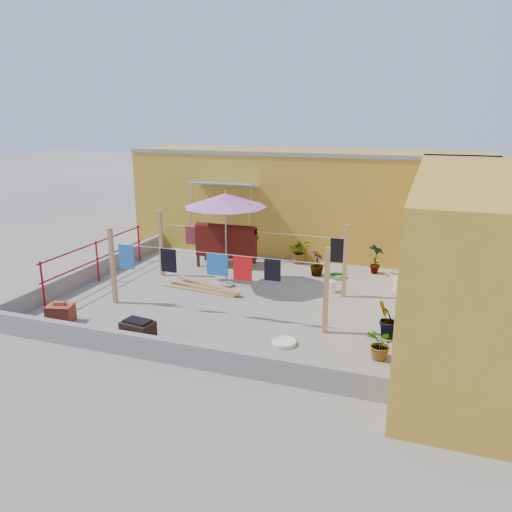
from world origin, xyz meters
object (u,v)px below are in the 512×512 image
Objects in this scene: white_basin at (284,342)px; brick_stack at (61,313)px; patio_umbrella at (225,201)px; plant_back_a at (300,251)px; outdoor_table at (226,241)px; brazier at (138,333)px; green_hose at (338,276)px; water_jug_b at (398,284)px; water_jug_a at (331,287)px.

brick_stack is at bearing -173.41° from white_basin.
plant_back_a is at bearing 64.45° from patio_umbrella.
outdoor_table reaches higher than plant_back_a.
brazier is at bearing -93.69° from patio_umbrella.
green_hose is at bearing 44.81° from brick_stack.
white_basin reaches higher than green_hose.
outdoor_table is 5.51m from white_basin.
water_jug_b is (4.43, 4.97, -0.11)m from brazier.
brazier reaches higher than brick_stack.
green_hose is at bearing 87.21° from white_basin.
water_jug_a reaches higher than green_hose.
brazier is 6.12m from green_hose.
white_basin is at bearing -92.79° from green_hose.
brazier is (2.19, -0.44, 0.06)m from brick_stack.
green_hose is (2.58, 1.65, -2.19)m from patio_umbrella.
water_jug_b is at bearing 48.31° from brazier.
brick_stack is 7.02m from plant_back_a.
brazier reaches higher than water_jug_a.
brazier is (-0.24, -3.77, -1.96)m from patio_umbrella.
patio_umbrella reaches higher than water_jug_b.
brick_stack is 1.26× the size of white_basin.
patio_umbrella is 4.82m from water_jug_b.
brazier is 1.91× the size of water_jug_a.
patio_umbrella is at bearing -170.61° from water_jug_a.
brick_stack is at bearing -121.77° from plant_back_a.
brazier reaches higher than water_jug_b.
patio_umbrella is 2.40m from outdoor_table.
water_jug_a is at bearing -87.16° from green_hose.
brazier is at bearing -159.18° from white_basin.
white_basin is at bearing -94.91° from water_jug_a.
outdoor_table is 3.38m from green_hose.
plant_back_a reaches higher than brick_stack.
brick_stack reaches higher than white_basin.
white_basin is 0.67× the size of plant_back_a.
white_basin is (2.61, 0.99, -0.22)m from brazier.
brick_stack is 1.15× the size of green_hose.
water_jug_a is at bearing -57.78° from plant_back_a.
patio_umbrella is 3.84× the size of brazier.
water_jug_a is at bearing -21.10° from outdoor_table.
brick_stack is at bearing -126.16° from patio_umbrella.
water_jug_a is 0.63× the size of green_hose.
patio_umbrella reaches higher than outdoor_table.
brazier is at bearing -124.42° from water_jug_a.
outdoor_table is (-0.72, 1.73, -1.49)m from patio_umbrella.
brazier is at bearing -85.01° from outdoor_table.
water_jug_a is 1.73m from water_jug_b.
outdoor_table is 2.21m from plant_back_a.
brick_stack is 8.03m from water_jug_b.
brazier is 0.89× the size of plant_back_a.
brazier is 1.33× the size of white_basin.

